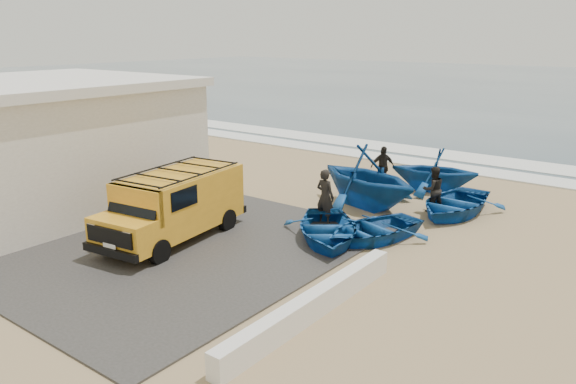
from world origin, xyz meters
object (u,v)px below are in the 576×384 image
Objects in this scene: boat_far_left at (434,170)px; building at (33,143)px; boat_near_right at (373,229)px; fisherman_front at (325,197)px; fisherman_middle at (433,189)px; fisherman_back at (383,167)px; boat_mid_left at (367,176)px; van at (175,203)px; boat_mid_right at (454,203)px; boat_near_left at (327,229)px; parapet at (313,305)px.

building is at bearing -61.52° from boat_far_left.
fisherman_front is (-1.93, 0.41, 0.54)m from boat_near_right.
boat_far_left is 2.06× the size of fisherman_middle.
fisherman_back is (-1.81, -0.71, -0.02)m from boat_far_left.
boat_mid_left is 2.33× the size of fisherman_front.
building reaches higher than boat_far_left.
fisherman_front reaches higher than fisherman_back.
van is 9.09m from boat_mid_right.
building is at bearing 158.68° from boat_near_left.
fisherman_front is at bearing 47.48° from van.
boat_far_left is at bearing 114.65° from boat_near_right.
fisherman_middle is at bearing -78.71° from fisherman_back.
boat_near_right is at bearing 29.02° from van.
van reaches higher than fisherman_back.
building is 14.50m from boat_mid_right.
boat_far_left is at bearing 60.47° from van.
boat_mid_left is at bearing 58.09° from van.
building is at bearing 175.42° from parapet.
boat_far_left is at bearing -118.48° from fisherman_middle.
boat_mid_right is at bearing 44.91° from van.
boat_near_right is 1.87× the size of fisherman_front.
building reaches higher than fisherman_middle.
building reaches higher than parapet.
boat_near_left is 0.95× the size of boat_mid_right.
boat_near_left is (-2.23, 3.94, 0.09)m from parapet.
boat_mid_left is at bearing -27.80° from fisherman_middle.
boat_near_left is 1.08× the size of boat_near_right.
building is 6.06× the size of fisherman_middle.
boat_mid_left is at bearing 111.75° from parapet.
boat_far_left is (0.26, 6.93, 0.47)m from boat_near_left.
boat_near_left is 3.78m from boat_mid_left.
boat_far_left is 1.94m from fisherman_back.
fisherman_middle is at bearing 103.57° from boat_near_right.
building is 10.32m from fisherman_front.
parapet is at bearing -116.87° from fisherman_back.
boat_near_right is 3.90m from boat_mid_right.
fisherman_middle is at bearing -119.89° from fisherman_front.
building is 13.79m from fisherman_middle.
van is at bearing 59.01° from fisherman_front.
boat_mid_right is at bearing 93.48° from boat_near_right.
boat_far_left is (-0.73, 6.06, 0.50)m from boat_near_right.
fisherman_middle reaches higher than boat_mid_right.
boat_near_right is at bearing 172.40° from fisherman_front.
boat_mid_left is 2.71m from fisherman_back.
fisherman_middle is (4.88, 7.00, -0.31)m from van.
parapet is 4.53m from boat_near_left.
building is 6.75m from van.
boat_far_left reaches higher than boat_near_left.
van reaches higher than parapet.
boat_mid_right is at bearing -71.35° from fisherman_back.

